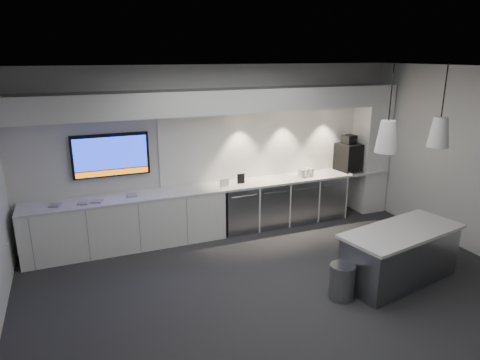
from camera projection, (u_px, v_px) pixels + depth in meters
name	position (u px, v px, depth m)	size (l,w,h in m)	color
floor	(278.00, 288.00, 6.02)	(7.00, 7.00, 0.00)	#2A2A2C
ceiling	(285.00, 68.00, 5.17)	(7.00, 7.00, 0.00)	black
wall_back	(218.00, 149.00, 7.82)	(7.00, 7.00, 0.00)	silver
wall_front	(427.00, 274.00, 3.38)	(7.00, 7.00, 0.00)	silver
wall_right	(475.00, 162.00, 6.86)	(7.00, 7.00, 0.00)	silver
back_counter	(225.00, 186.00, 7.71)	(6.80, 0.65, 0.04)	silver
left_base_cabinets	(128.00, 223.00, 7.20)	(3.30, 0.63, 0.86)	white
fridge_unit_a	(238.00, 208.00, 7.93)	(0.60, 0.61, 0.85)	gray
fridge_unit_b	(268.00, 204.00, 8.15)	(0.60, 0.61, 0.85)	gray
fridge_unit_c	(297.00, 200.00, 8.38)	(0.60, 0.61, 0.85)	gray
fridge_unit_d	(325.00, 196.00, 8.61)	(0.60, 0.61, 0.85)	gray
backsplash	(277.00, 142.00, 8.22)	(4.60, 0.03, 1.30)	white
soffit	(223.00, 101.00, 7.30)	(6.90, 0.60, 0.40)	white
column	(370.00, 149.00, 8.77)	(0.55, 0.55, 2.60)	white
wall_tv	(111.00, 155.00, 7.07)	(1.25, 0.07, 0.72)	black
island	(400.00, 255.00, 6.14)	(1.97, 1.13, 0.79)	gray
bin	(342.00, 281.00, 5.73)	(0.34, 0.34, 0.48)	gray
coffee_machine	(348.00, 156.00, 8.60)	(0.45, 0.60, 0.73)	black
sign_black	(241.00, 179.00, 7.78)	(0.14, 0.02, 0.18)	black
sign_white	(224.00, 183.00, 7.59)	(0.18, 0.02, 0.14)	silver
cup_cluster	(306.00, 173.00, 8.22)	(0.29, 0.18, 0.16)	white
tray_a	(55.00, 205.00, 6.64)	(0.16, 0.16, 0.03)	gray
tray_b	(83.00, 203.00, 6.74)	(0.16, 0.16, 0.03)	gray
tray_c	(97.00, 201.00, 6.82)	(0.16, 0.16, 0.03)	gray
tray_d	(132.00, 195.00, 7.10)	(0.16, 0.16, 0.03)	gray
pendant_left	(387.00, 136.00, 5.48)	(0.29, 0.29, 1.11)	white
pendant_right	(439.00, 132.00, 5.80)	(0.29, 0.29, 1.11)	white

